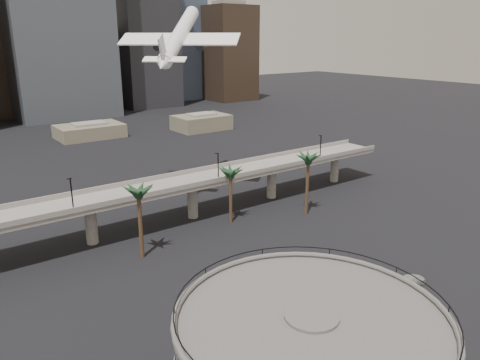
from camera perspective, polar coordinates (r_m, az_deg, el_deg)
overpass at (r=94.29m, az=-11.60°, el=-1.80°), size 130.00×9.30×14.70m
palm_trees at (r=91.15m, az=-0.96°, el=0.60°), size 42.40×10.40×14.00m
low_buildings at (r=177.72m, az=-21.65°, el=4.74°), size 135.00×27.50×6.80m
skyline at (r=249.08m, az=-25.62°, el=16.64°), size 269.00×86.00×115.21m
airborne_jet at (r=109.81m, az=-7.41°, el=17.01°), size 23.67×23.43×15.71m
car_b at (r=78.21m, az=6.37°, el=-10.85°), size 5.08×2.21×1.62m
car_c at (r=79.34m, az=20.03°, el=-11.42°), size 5.93×2.83×1.67m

